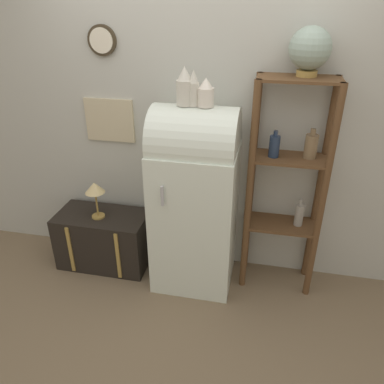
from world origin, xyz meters
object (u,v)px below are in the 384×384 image
suitcase_trunk (104,239)px  vase_left (185,87)px  refrigerator (195,197)px  desk_lamp (95,190)px  vase_right (206,93)px  vase_center (194,89)px  globe (310,49)px

suitcase_trunk → vase_left: size_ratio=3.01×
refrigerator → desk_lamp: size_ratio=4.60×
refrigerator → vase_left: (-0.07, -0.00, 0.84)m
refrigerator → vase_right: (0.07, -0.01, 0.81)m
vase_left → vase_center: (0.06, -0.01, -0.01)m
vase_right → globe: bearing=13.0°
vase_left → desk_lamp: bearing=-179.9°
vase_center → suitcase_trunk: bearing=177.3°
globe → vase_left: 0.85m
globe → desk_lamp: 1.93m
globe → refrigerator: bearing=-168.7°
refrigerator → desk_lamp: bearing=-179.8°
vase_center → desk_lamp: vase_center is taller
suitcase_trunk → refrigerator: bearing=-2.1°
vase_center → vase_right: 0.09m
suitcase_trunk → vase_right: 1.62m
suitcase_trunk → globe: size_ratio=2.53×
vase_left → vase_right: (0.15, -0.00, -0.03)m
globe → vase_right: size_ratio=1.61×
globe → vase_center: globe is taller
globe → vase_center: bearing=-168.2°
globe → desk_lamp: (-1.57, -0.15, -1.12)m
suitcase_trunk → globe: (1.56, 0.11, 1.63)m
refrigerator → globe: globe is taller
desk_lamp → suitcase_trunk: bearing=75.9°
globe → vase_right: (-0.65, -0.15, -0.28)m
suitcase_trunk → vase_right: (0.91, -0.04, 1.35)m
suitcase_trunk → globe: 2.25m
vase_left → vase_right: 0.15m
suitcase_trunk → desk_lamp: (-0.01, -0.03, 0.51)m
suitcase_trunk → vase_center: 1.60m
vase_center → vase_right: vase_center is taller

